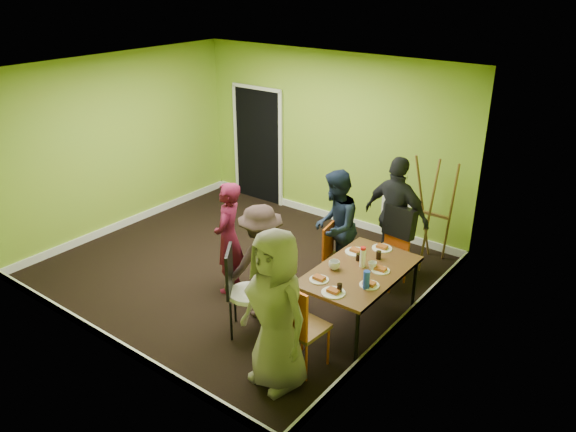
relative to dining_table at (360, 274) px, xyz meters
The scene contains 28 objects.
ground 2.17m from the dining_table, behind, with size 5.00×5.00×0.00m, color black.
room_walls 2.11m from the dining_table, behind, with size 5.04×4.54×2.82m.
dining_table is the anchor object (origin of this frame).
chair_left_far 0.96m from the dining_table, 140.66° to the left, with size 0.42×0.42×0.88m.
chair_left_near 0.96m from the dining_table, 155.20° to the right, with size 0.44×0.44×0.93m.
chair_back_end 1.27m from the dining_table, 97.56° to the left, with size 0.48×0.55×1.05m.
chair_front_end 1.10m from the dining_table, 93.95° to the right, with size 0.46×0.47×1.05m.
chair_bentwood 1.38m from the dining_table, 137.50° to the right, with size 0.58×0.58×1.07m.
easel 1.98m from the dining_table, 89.05° to the left, with size 0.65×0.61×1.62m.
plate_near_left 0.44m from the dining_table, 127.70° to the left, with size 0.26×0.26×0.01m, color white.
plate_near_right 0.54m from the dining_table, 117.13° to the right, with size 0.22×0.22×0.01m, color white.
plate_far_back 0.63m from the dining_table, 95.13° to the left, with size 0.25×0.25×0.01m, color white.
plate_far_front 0.62m from the dining_table, 87.13° to the right, with size 0.26×0.26×0.01m, color white.
plate_wall_back 0.24m from the dining_table, 31.97° to the left, with size 0.22×0.22×0.01m, color white.
plate_wall_front 0.36m from the dining_table, 42.89° to the right, with size 0.22×0.22×0.01m, color white.
thermos 0.19m from the dining_table, 104.55° to the left, with size 0.07×0.07×0.22m, color white.
blue_bottle 0.44m from the dining_table, 50.57° to the right, with size 0.07×0.07×0.21m, color blue.
orange_bottle 0.16m from the dining_table, 112.99° to the left, with size 0.03×0.03×0.07m, color #CD5213.
glass_mid 0.25m from the dining_table, 126.08° to the left, with size 0.06×0.06×0.08m, color black.
glass_back 0.38m from the dining_table, 84.18° to the left, with size 0.06×0.06×0.10m, color black.
glass_front 0.57m from the dining_table, 82.56° to the right, with size 0.06×0.06×0.10m, color black.
cup_a 0.32m from the dining_table, 146.79° to the right, with size 0.13×0.13×0.10m, color white.
cup_b 0.18m from the dining_table, 42.80° to the left, with size 0.10×0.10×0.09m, color white.
person_standing 1.81m from the dining_table, behind, with size 0.55×0.36×1.51m, color #510E24.
person_left_far 1.14m from the dining_table, 137.57° to the left, with size 0.76×0.59×1.57m, color #131D30.
person_left_near 1.18m from the dining_table, 153.47° to the right, with size 0.94×0.54×1.46m, color #312120.
person_back_end 1.48m from the dining_table, 101.22° to the left, with size 0.99×0.41×1.69m, color black.
person_front_end 1.40m from the dining_table, 96.01° to the right, with size 0.84×0.55×1.73m, color gray.
Camera 1 is at (4.82, -5.21, 3.95)m, focal length 35.00 mm.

